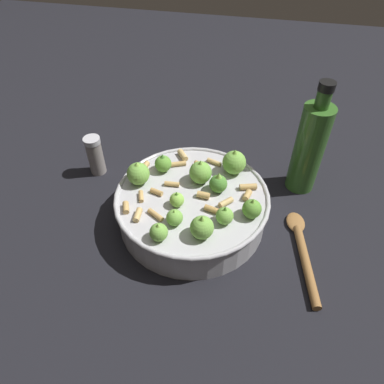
{
  "coord_description": "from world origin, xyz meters",
  "views": [
    {
      "loc": [
        0.47,
        0.1,
        0.55
      ],
      "look_at": [
        0.0,
        0.0,
        0.08
      ],
      "focal_mm": 33.39,
      "sensor_mm": 36.0,
      "label": 1
    }
  ],
  "objects_px": {
    "pepper_shaker": "(95,155)",
    "olive_oil_bottle": "(309,147)",
    "cooking_pan": "(192,204)",
    "wooden_spoon": "(302,249)"
  },
  "relations": [
    {
      "from": "pepper_shaker",
      "to": "olive_oil_bottle",
      "type": "bearing_deg",
      "value": 96.19
    },
    {
      "from": "cooking_pan",
      "to": "wooden_spoon",
      "type": "distance_m",
      "value": 0.22
    },
    {
      "from": "olive_oil_bottle",
      "to": "pepper_shaker",
      "type": "bearing_deg",
      "value": -83.81
    },
    {
      "from": "pepper_shaker",
      "to": "olive_oil_bottle",
      "type": "relative_size",
      "value": 0.38
    },
    {
      "from": "cooking_pan",
      "to": "olive_oil_bottle",
      "type": "distance_m",
      "value": 0.27
    },
    {
      "from": "olive_oil_bottle",
      "to": "wooden_spoon",
      "type": "relative_size",
      "value": 1.16
    },
    {
      "from": "wooden_spoon",
      "to": "cooking_pan",
      "type": "bearing_deg",
      "value": -99.94
    },
    {
      "from": "cooking_pan",
      "to": "pepper_shaker",
      "type": "height_order",
      "value": "cooking_pan"
    },
    {
      "from": "cooking_pan",
      "to": "wooden_spoon",
      "type": "bearing_deg",
      "value": 80.06
    },
    {
      "from": "pepper_shaker",
      "to": "wooden_spoon",
      "type": "distance_m",
      "value": 0.48
    }
  ]
}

